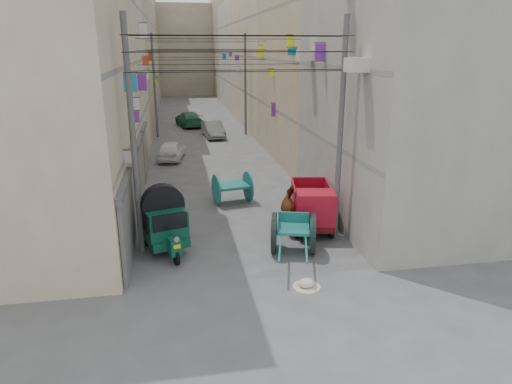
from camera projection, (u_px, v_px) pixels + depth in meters
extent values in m
plane|color=#4A4A4D|center=(278.00, 341.00, 11.27)|extent=(140.00, 140.00, 0.00)
cube|color=gray|center=(125.00, 152.00, 17.11)|extent=(0.25, 9.80, 0.18)
cube|color=gray|center=(117.00, 69.00, 16.20)|extent=(0.25, 9.80, 0.18)
cube|color=#BBB1A0|center=(68.00, 65.00, 25.93)|extent=(8.00, 12.00, 12.00)
cube|color=gray|center=(142.00, 112.00, 27.43)|extent=(0.25, 11.76, 0.18)
cube|color=gray|center=(138.00, 61.00, 26.52)|extent=(0.25, 11.76, 0.18)
cube|color=gray|center=(134.00, 5.00, 25.61)|extent=(0.25, 11.76, 0.18)
cube|color=#B4A68D|center=(100.00, 46.00, 37.82)|extent=(8.00, 14.00, 14.00)
cube|color=gray|center=(151.00, 92.00, 39.63)|extent=(0.25, 13.72, 0.18)
cube|color=gray|center=(148.00, 56.00, 38.72)|extent=(0.25, 13.72, 0.18)
cube|color=gray|center=(146.00, 19.00, 37.81)|extent=(0.25, 13.72, 0.18)
cube|color=#9E9A93|center=(119.00, 57.00, 51.29)|extent=(8.00, 14.00, 11.80)
cube|color=gray|center=(156.00, 81.00, 52.76)|extent=(0.25, 13.72, 0.18)
cube|color=gray|center=(154.00, 54.00, 51.85)|extent=(0.25, 13.72, 0.18)
cube|color=gray|center=(152.00, 26.00, 50.94)|extent=(0.25, 13.72, 0.18)
cube|color=tan|center=(128.00, 49.00, 63.22)|extent=(8.00, 12.00, 13.50)
cube|color=gray|center=(158.00, 75.00, 64.95)|extent=(0.25, 11.76, 0.18)
cube|color=gray|center=(157.00, 53.00, 64.04)|extent=(0.25, 11.76, 0.18)
cube|color=gray|center=(156.00, 30.00, 63.13)|extent=(0.25, 11.76, 0.18)
cube|color=#9E9A93|center=(431.00, 59.00, 18.15)|extent=(8.00, 10.00, 13.00)
cube|color=gray|center=(334.00, 144.00, 18.50)|extent=(0.25, 9.80, 0.18)
cube|color=gray|center=(338.00, 67.00, 17.59)|extent=(0.25, 9.80, 0.18)
cube|color=tan|center=(336.00, 63.00, 28.62)|extent=(8.00, 12.00, 12.00)
cube|color=gray|center=(276.00, 109.00, 28.82)|extent=(0.25, 11.76, 0.18)
cube|color=gray|center=(276.00, 60.00, 27.91)|extent=(0.25, 11.76, 0.18)
cube|color=gray|center=(277.00, 7.00, 27.00)|extent=(0.25, 11.76, 0.18)
cube|color=#C9B398|center=(287.00, 47.00, 40.51)|extent=(8.00, 14.00, 14.00)
cube|color=gray|center=(244.00, 91.00, 41.01)|extent=(0.25, 13.72, 0.18)
cube|color=gray|center=(244.00, 56.00, 40.10)|extent=(0.25, 13.72, 0.18)
cube|color=gray|center=(244.00, 20.00, 39.19)|extent=(0.25, 13.72, 0.18)
cube|color=#BBB1A0|center=(258.00, 56.00, 53.98)|extent=(8.00, 14.00, 11.80)
cube|color=gray|center=(226.00, 80.00, 54.14)|extent=(0.25, 13.72, 0.18)
cube|color=gray|center=(226.00, 54.00, 53.23)|extent=(0.25, 13.72, 0.18)
cube|color=gray|center=(225.00, 27.00, 52.32)|extent=(0.25, 13.72, 0.18)
cube|color=#B4A68D|center=(242.00, 49.00, 65.91)|extent=(8.00, 12.00, 13.50)
cube|color=gray|center=(216.00, 74.00, 66.34)|extent=(0.25, 11.76, 0.18)
cube|color=gray|center=(216.00, 53.00, 65.43)|extent=(0.25, 11.76, 0.18)
cube|color=gray|center=(215.00, 30.00, 64.52)|extent=(0.25, 11.76, 0.18)
cube|color=#B4A68D|center=(185.00, 50.00, 71.21)|extent=(22.00, 10.00, 13.00)
cube|color=#4D4D52|center=(127.00, 230.00, 14.72)|extent=(0.12, 3.00, 2.60)
cube|color=#4F4F52|center=(124.00, 187.00, 14.29)|extent=(0.18, 3.20, 0.25)
cube|color=#4D4D52|center=(135.00, 195.00, 18.19)|extent=(0.12, 3.00, 2.60)
cube|color=#4F4F52|center=(133.00, 160.00, 17.76)|extent=(0.18, 3.20, 0.25)
cube|color=#4D4D52|center=(141.00, 172.00, 21.66)|extent=(0.12, 3.00, 2.60)
cube|color=#4F4F52|center=(139.00, 142.00, 21.23)|extent=(0.18, 3.20, 0.25)
cube|color=#4D4D52|center=(145.00, 154.00, 25.23)|extent=(0.12, 3.00, 2.60)
cube|color=#4F4F52|center=(143.00, 128.00, 24.79)|extent=(0.18, 3.20, 0.25)
cube|color=purple|center=(237.00, 58.00, 42.25)|extent=(0.38, 0.08, 0.41)
cube|color=green|center=(157.00, 80.00, 48.55)|extent=(0.27, 0.08, 0.71)
cube|color=silver|center=(130.00, 157.00, 15.65)|extent=(0.44, 0.08, 0.42)
cube|color=purple|center=(142.00, 83.00, 23.89)|extent=(0.45, 0.08, 0.84)
cube|color=#0E759E|center=(224.00, 57.00, 52.21)|extent=(0.41, 0.08, 0.59)
cube|color=purple|center=(135.00, 117.00, 18.51)|extent=(0.38, 0.08, 0.44)
cube|color=silver|center=(238.00, 71.00, 41.90)|extent=(0.43, 0.08, 0.72)
cube|color=purple|center=(230.00, 54.00, 47.19)|extent=(0.28, 0.08, 0.44)
cube|color=silver|center=(143.00, 31.00, 27.02)|extent=(0.48, 0.08, 0.84)
cube|color=#F3FF1C|center=(156.00, 82.00, 45.22)|extent=(0.31, 0.08, 0.44)
cube|color=#F3FF1C|center=(271.00, 73.00, 28.12)|extent=(0.35, 0.08, 0.45)
cube|color=#F3FF1C|center=(261.00, 52.00, 31.15)|extent=(0.34, 0.08, 0.79)
cube|color=silver|center=(137.00, 104.00, 20.54)|extent=(0.28, 0.08, 0.52)
cube|color=#BE3916|center=(150.00, 56.00, 36.51)|extent=(0.28, 0.08, 0.74)
cube|color=purple|center=(273.00, 110.00, 28.31)|extent=(0.26, 0.08, 0.80)
cube|color=#CE421B|center=(321.00, 54.00, 18.68)|extent=(0.34, 0.08, 0.55)
cube|color=#1A7FBA|center=(130.00, 83.00, 16.94)|extent=(0.47, 0.08, 0.67)
cube|color=#CE421B|center=(146.00, 61.00, 28.61)|extent=(0.40, 0.08, 0.47)
cube|color=silver|center=(146.00, 75.00, 29.36)|extent=(0.32, 0.08, 0.55)
cube|color=#0E759E|center=(292.00, 52.00, 22.76)|extent=(0.47, 0.08, 0.35)
cube|color=#F3FF1C|center=(290.00, 45.00, 23.45)|extent=(0.32, 0.08, 0.89)
cube|color=purple|center=(320.00, 53.00, 18.58)|extent=(0.44, 0.08, 0.69)
cube|color=#CE421B|center=(122.00, 170.00, 15.31)|extent=(0.10, 3.20, 0.80)
cube|color=#CE421B|center=(139.00, 126.00, 23.75)|extent=(0.10, 3.20, 0.80)
cube|color=#F3FF1C|center=(149.00, 101.00, 35.01)|extent=(0.10, 3.20, 0.80)
cube|color=#CE421B|center=(154.00, 88.00, 46.26)|extent=(0.10, 3.20, 0.80)
cube|color=purple|center=(351.00, 160.00, 16.67)|extent=(0.10, 3.20, 0.80)
cube|color=#F3FF1C|center=(290.00, 122.00, 25.12)|extent=(0.10, 3.20, 0.80)
cube|color=purple|center=(253.00, 99.00, 36.37)|extent=(0.10, 3.20, 0.80)
cube|color=purple|center=(234.00, 87.00, 47.63)|extent=(0.10, 3.20, 0.80)
cube|color=beige|center=(357.00, 65.00, 14.64)|extent=(0.70, 0.55, 0.45)
cube|color=beige|center=(305.00, 55.00, 20.20)|extent=(0.70, 0.55, 0.45)
cylinder|color=#4F4F52|center=(133.00, 140.00, 15.08)|extent=(0.20, 0.20, 8.00)
cylinder|color=#4F4F52|center=(340.00, 133.00, 16.29)|extent=(0.20, 0.20, 8.00)
cylinder|color=#4F4F52|center=(155.00, 87.00, 35.72)|extent=(0.20, 0.20, 8.00)
cylinder|color=#4F4F52|center=(245.00, 85.00, 36.93)|extent=(0.20, 0.20, 8.00)
cylinder|color=black|center=(242.00, 72.00, 14.55)|extent=(7.40, 0.02, 0.02)
cylinder|color=black|center=(242.00, 52.00, 14.37)|extent=(7.40, 0.02, 0.02)
cylinder|color=black|center=(242.00, 35.00, 14.22)|extent=(7.40, 0.02, 0.02)
cylinder|color=black|center=(238.00, 70.00, 15.49)|extent=(7.40, 0.02, 0.02)
cylinder|color=black|center=(238.00, 52.00, 15.31)|extent=(7.40, 0.02, 0.02)
cylinder|color=black|center=(238.00, 36.00, 15.16)|extent=(7.40, 0.02, 0.02)
cylinder|color=black|center=(221.00, 64.00, 20.65)|extent=(7.40, 0.02, 0.02)
cylinder|color=black|center=(221.00, 51.00, 20.47)|extent=(7.40, 0.02, 0.02)
cylinder|color=black|center=(221.00, 39.00, 20.32)|extent=(7.40, 0.02, 0.02)
cylinder|color=black|center=(208.00, 60.00, 28.15)|extent=(7.40, 0.02, 0.02)
cylinder|color=black|center=(207.00, 50.00, 27.97)|extent=(7.40, 0.02, 0.02)
cylinder|color=black|center=(207.00, 41.00, 27.82)|extent=(7.40, 0.02, 0.02)
cylinder|color=black|center=(200.00, 57.00, 35.66)|extent=(7.40, 0.02, 0.02)
cylinder|color=black|center=(199.00, 49.00, 35.47)|extent=(7.40, 0.02, 0.02)
cylinder|color=black|center=(199.00, 42.00, 35.32)|extent=(7.40, 0.02, 0.02)
cylinder|color=black|center=(176.00, 256.00, 15.19)|extent=(0.28, 0.59, 0.58)
cylinder|color=black|center=(145.00, 238.00, 16.63)|extent=(0.28, 0.59, 0.58)
cylinder|color=black|center=(175.00, 233.00, 17.12)|extent=(0.28, 0.59, 0.58)
cube|color=#0C4432|center=(165.00, 236.00, 16.28)|extent=(1.80, 2.26, 0.29)
cube|color=#0C4432|center=(175.00, 247.00, 15.13)|extent=(0.48, 0.55, 0.57)
cylinder|color=silver|center=(177.00, 239.00, 14.82)|extent=(0.19, 0.10, 0.19)
cube|color=yellow|center=(177.00, 247.00, 14.88)|extent=(0.23, 0.09, 0.12)
cube|color=#0C4432|center=(163.00, 220.00, 16.14)|extent=(1.79, 2.07, 0.99)
cube|color=black|center=(170.00, 222.00, 15.29)|extent=(1.17, 0.39, 0.57)
cube|color=black|center=(144.00, 221.00, 15.82)|extent=(0.39, 1.21, 0.68)
cube|color=black|center=(182.00, 215.00, 16.40)|extent=(0.39, 1.21, 0.68)
cube|color=silver|center=(172.00, 244.00, 15.50)|extent=(1.26, 0.41, 0.06)
cylinder|color=black|center=(274.00, 233.00, 16.00)|extent=(0.53, 1.45, 1.46)
cylinder|color=#16635C|center=(274.00, 233.00, 16.00)|extent=(0.46, 1.15, 1.14)
cylinder|color=#4F4F52|center=(274.00, 233.00, 16.00)|extent=(0.27, 0.24, 0.19)
cylinder|color=black|center=(313.00, 234.00, 15.89)|extent=(0.53, 1.45, 1.46)
cylinder|color=#16635C|center=(313.00, 234.00, 15.89)|extent=(0.46, 1.15, 1.14)
cylinder|color=#4F4F52|center=(313.00, 234.00, 15.89)|extent=(0.27, 0.24, 0.19)
cylinder|color=#4F4F52|center=(293.00, 233.00, 15.94)|extent=(1.38, 0.44, 0.08)
cube|color=#16635C|center=(293.00, 228.00, 15.89)|extent=(1.35, 1.39, 0.10)
cube|color=#16635C|center=(294.00, 217.00, 16.31)|extent=(1.08, 0.36, 0.37)
cylinder|color=#16635C|center=(280.00, 246.00, 14.71)|extent=(0.69, 2.34, 0.07)
cylinder|color=#16635C|center=(306.00, 247.00, 14.64)|extent=(0.69, 2.34, 0.07)
cylinder|color=black|center=(298.00, 229.00, 17.37)|extent=(0.29, 0.67, 0.64)
cylinder|color=black|center=(294.00, 210.00, 19.41)|extent=(0.29, 0.67, 0.64)
cylinder|color=black|center=(331.00, 229.00, 17.35)|extent=(0.29, 0.67, 0.64)
cylinder|color=black|center=(324.00, 210.00, 19.40)|extent=(0.29, 0.67, 0.64)
cube|color=#520B0C|center=(312.00, 214.00, 18.32)|extent=(1.99, 3.43, 0.34)
cube|color=maroon|center=(315.00, 208.00, 17.04)|extent=(1.58, 1.27, 1.22)
cube|color=black|center=(317.00, 209.00, 16.58)|extent=(1.26, 0.30, 0.54)
cube|color=#520B0C|center=(310.00, 204.00, 18.75)|extent=(1.84, 2.38, 0.12)
cube|color=maroon|center=(293.00, 194.00, 18.63)|extent=(0.46, 2.12, 0.83)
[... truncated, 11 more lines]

